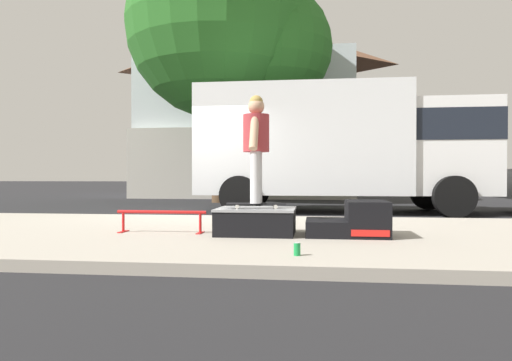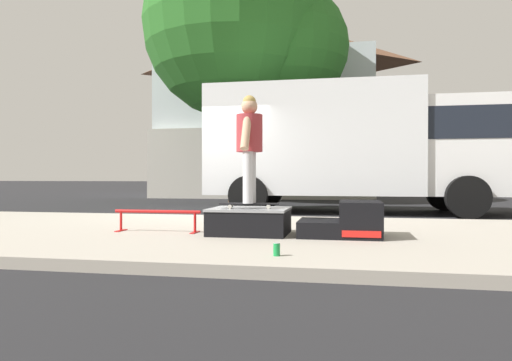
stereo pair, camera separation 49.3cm
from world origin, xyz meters
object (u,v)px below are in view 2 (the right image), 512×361
at_px(skateboard, 249,204).
at_px(box_truck, 354,143).
at_px(skater_kid, 249,140).
at_px(kicker_ramp, 348,222).
at_px(street_tree_main, 247,32).
at_px(soda_can, 277,249).
at_px(skate_box, 250,220).
at_px(grind_rail, 157,216).

bearing_deg(skateboard, box_truck, 75.75).
bearing_deg(skater_kid, kicker_ramp, 1.70).
xyz_separation_m(skater_kid, street_tree_main, (-2.07, 9.48, 4.42)).
bearing_deg(skateboard, street_tree_main, 102.30).
distance_m(skater_kid, street_tree_main, 10.66).
xyz_separation_m(box_truck, street_tree_main, (-3.49, 3.89, 4.09)).
bearing_deg(kicker_ramp, soda_can, -112.63).
distance_m(skate_box, box_truck, 5.90).
relative_size(skateboard, street_tree_main, 0.09).
bearing_deg(skateboard, soda_can, -69.23).
relative_size(grind_rail, box_truck, 0.18).
distance_m(skate_box, skater_kid, 1.06).
bearing_deg(street_tree_main, kicker_ramp, -70.55).
distance_m(grind_rail, street_tree_main, 10.92).
bearing_deg(street_tree_main, skateboard, -77.70).
height_order(soda_can, box_truck, box_truck).
height_order(skate_box, box_truck, box_truck).
height_order(skate_box, soda_can, skate_box).
xyz_separation_m(skate_box, soda_can, (0.60, -1.61, -0.12)).
xyz_separation_m(skateboard, street_tree_main, (-2.07, 9.48, 5.27)).
bearing_deg(skate_box, skater_kid, -83.58).
xyz_separation_m(skate_box, box_truck, (1.42, 5.55, 1.39)).
bearing_deg(grind_rail, box_truck, 63.82).
height_order(grind_rail, street_tree_main, street_tree_main).
bearing_deg(street_tree_main, box_truck, -48.13).
distance_m(soda_can, box_truck, 7.36).
height_order(skateboard, street_tree_main, street_tree_main).
distance_m(skate_box, street_tree_main, 11.11).
bearing_deg(skate_box, grind_rail, 179.76).
bearing_deg(soda_can, skate_box, 110.45).
xyz_separation_m(grind_rail, street_tree_main, (-0.76, 9.43, 5.45)).
relative_size(grind_rail, skater_kid, 0.88).
bearing_deg(soda_can, box_truck, 83.44).
distance_m(grind_rail, skateboard, 1.32).
xyz_separation_m(kicker_ramp, box_truck, (0.15, 5.55, 1.39)).
bearing_deg(kicker_ramp, grind_rail, 179.87).
relative_size(grind_rail, street_tree_main, 0.14).
bearing_deg(kicker_ramp, skater_kid, -178.30).
height_order(skate_box, grind_rail, skate_box).
bearing_deg(skate_box, soda_can, -69.55).
relative_size(skate_box, grind_rail, 0.83).
xyz_separation_m(grind_rail, skater_kid, (1.31, -0.04, 1.03)).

